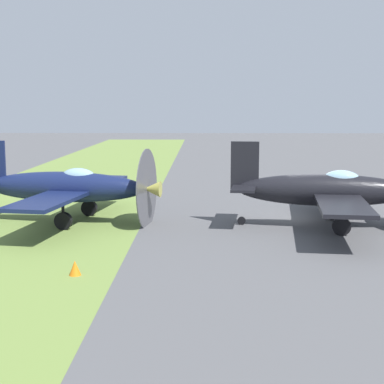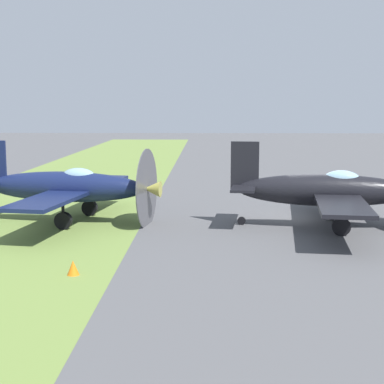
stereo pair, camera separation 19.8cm
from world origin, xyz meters
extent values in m
plane|color=#515154|center=(0.00, 0.00, 0.00)|extent=(160.00, 160.00, 0.00)
cube|color=olive|center=(0.00, -12.82, 0.00)|extent=(120.00, 11.00, 0.01)
ellipsoid|color=black|center=(1.35, 0.21, 1.53)|extent=(2.15, 7.27, 1.31)
cube|color=black|center=(1.40, 0.63, 1.37)|extent=(10.25, 2.98, 0.15)
cube|color=black|center=(0.96, -3.03, 2.48)|extent=(0.24, 1.16, 2.00)
cube|color=black|center=(0.96, -3.03, 1.63)|extent=(3.46, 1.34, 0.11)
ellipsoid|color=#8CB2C6|center=(1.43, 0.84, 1.98)|extent=(0.91, 1.55, 0.74)
cylinder|color=black|center=(-0.10, 0.91, 0.36)|extent=(0.32, 0.74, 0.72)
cylinder|color=black|center=(-0.10, 0.91, 0.86)|extent=(0.13, 0.13, 1.01)
cylinder|color=black|center=(2.93, 0.55, 0.36)|extent=(0.32, 0.74, 0.72)
cylinder|color=black|center=(2.93, 0.55, 0.86)|extent=(0.13, 0.13, 1.01)
cylinder|color=black|center=(0.95, -3.14, 0.17)|extent=(0.17, 0.35, 0.34)
ellipsoid|color=#141E47|center=(0.49, -10.63, 1.51)|extent=(2.38, 7.21, 1.29)
cube|color=#141E47|center=(0.56, -10.22, 1.36)|extent=(10.17, 3.31, 0.15)
cone|color=#B7B24C|center=(1.08, -6.87, 1.51)|extent=(0.77, 0.83, 0.67)
cylinder|color=#4C4C51|center=(1.05, -7.08, 1.51)|extent=(3.31, 0.56, 3.34)
ellipsoid|color=#8CB2C6|center=(0.59, -10.01, 1.97)|extent=(0.95, 1.56, 0.73)
cylinder|color=black|center=(-0.92, -9.88, 0.35)|extent=(0.34, 0.74, 0.71)
cylinder|color=black|center=(-0.92, -9.88, 0.86)|extent=(0.13, 0.13, 1.00)
cylinder|color=black|center=(2.07, -10.35, 0.35)|extent=(0.34, 0.74, 0.71)
cylinder|color=black|center=(2.07, -10.35, 0.86)|extent=(0.13, 0.13, 1.00)
cone|color=orange|center=(8.45, -8.51, 0.22)|extent=(0.36, 0.36, 0.44)
camera|label=1|loc=(25.11, -4.78, 4.95)|focal=55.09mm
camera|label=2|loc=(25.11, -4.58, 4.95)|focal=55.09mm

